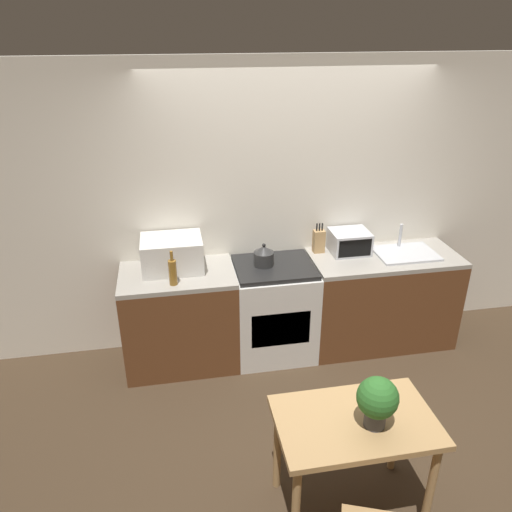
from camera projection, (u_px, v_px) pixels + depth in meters
The scene contains 13 objects.
ground_plane at pixel (319, 412), 3.99m from camera, with size 16.00×16.00×0.00m, color #3D2D1E.
wall_back at pixel (287, 207), 4.51m from camera, with size 10.00×0.06×2.60m.
counter_left_run at pixel (180, 318), 4.41m from camera, with size 0.97×0.62×0.90m.
counter_right_run at pixel (380, 299), 4.71m from camera, with size 1.35×0.62×0.90m.
stove_range at pixel (274, 310), 4.54m from camera, with size 0.71×0.62×0.90m.
kettle at pixel (264, 256), 4.31m from camera, with size 0.17×0.17×0.21m.
microwave at pixel (172, 254), 4.23m from camera, with size 0.51×0.39×0.28m.
bottle at pixel (173, 272), 3.99m from camera, with size 0.07×0.07×0.30m.
knife_block at pixel (319, 241), 4.56m from camera, with size 0.10×0.08×0.28m.
toaster_oven at pixel (349, 242), 4.55m from camera, with size 0.35×0.30×0.21m.
sink_basin at pixel (405, 253), 4.55m from camera, with size 0.54×0.40×0.24m.
dining_table at pixel (354, 433), 2.96m from camera, with size 0.94×0.59×0.73m.
potted_plant at pixel (377, 400), 2.79m from camera, with size 0.24×0.24×0.32m.
Camera 1 is at (-1.05, -2.93, 2.84)m, focal length 35.00 mm.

